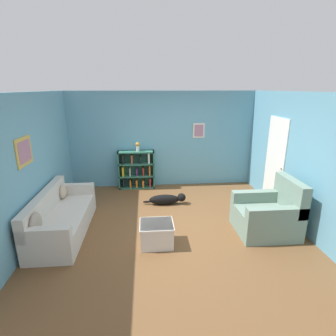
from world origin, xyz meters
The scene contains 10 objects.
ground_plane centered at (0.00, 0.00, 0.00)m, with size 14.00×14.00×0.00m, color brown.
wall_back centered at (0.00, 2.25, 1.30)m, with size 5.60×0.13×2.60m.
wall_left centered at (-2.55, 0.00, 1.30)m, with size 0.13×5.00×2.60m.
wall_right centered at (2.55, 0.02, 1.29)m, with size 0.16×5.00×2.60m.
couch centered at (-2.09, -0.24, 0.30)m, with size 0.80×2.07×0.82m.
bookshelf centered at (-0.72, 2.06, 0.51)m, with size 0.98×0.28×1.04m.
recliner_chair centered at (1.85, -0.54, 0.36)m, with size 1.07×0.95×1.06m.
coffee_table centered at (-0.30, -0.78, 0.22)m, with size 0.58×0.51×0.41m.
dog centered at (0.02, 0.87, 0.13)m, with size 1.03×0.22×0.26m.
vase centered at (-0.67, 2.04, 1.18)m, with size 0.11×0.11×0.24m.
Camera 1 is at (-0.45, -4.85, 2.67)m, focal length 28.00 mm.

